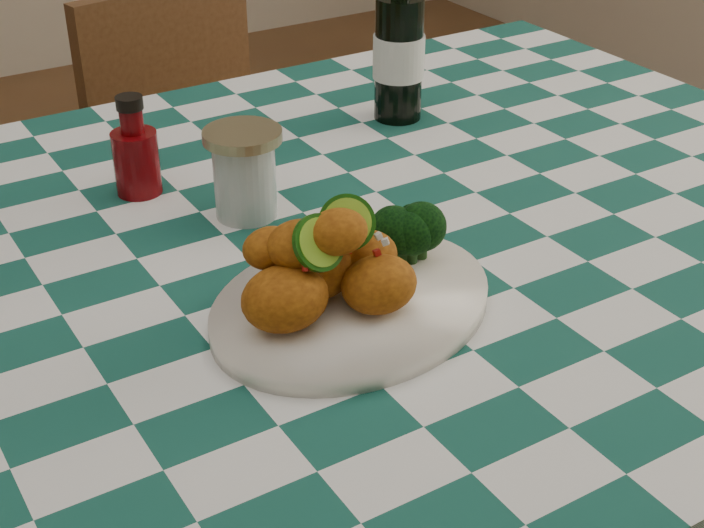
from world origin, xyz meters
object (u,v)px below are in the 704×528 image
wooden_chair_right (228,212)px  plate (352,304)px  mason_jar (245,174)px  beer_bottle (399,35)px  fried_chicken_pile (333,258)px  dining_table (266,524)px  ketchup_bottle (135,145)px

wooden_chair_right → plate: bearing=-118.0°
mason_jar → beer_bottle: (0.32, 0.16, 0.07)m
plate → fried_chicken_pile: fried_chicken_pile is taller
dining_table → plate: bearing=-74.5°
plate → ketchup_bottle: (-0.08, 0.36, 0.05)m
ketchup_bottle → mason_jar: bearing=-55.3°
fried_chicken_pile → mason_jar: fried_chicken_pile is taller
ketchup_bottle → wooden_chair_right: ketchup_bottle is taller
dining_table → plate: (0.04, -0.15, 0.40)m
mason_jar → wooden_chair_right: size_ratio=0.13×
dining_table → wooden_chair_right: (0.31, 0.77, 0.02)m
plate → beer_bottle: beer_bottle is taller
ketchup_bottle → beer_bottle: (0.40, 0.03, 0.06)m
plate → mason_jar: size_ratio=2.88×
dining_table → beer_bottle: (0.36, 0.25, 0.51)m
beer_bottle → wooden_chair_right: (-0.05, 0.52, -0.49)m
fried_chicken_pile → beer_bottle: 0.53m
ketchup_bottle → mason_jar: ketchup_bottle is taller
plate → beer_bottle: size_ratio=1.26×
ketchup_bottle → dining_table: bearing=-79.5°
plate → ketchup_bottle: ketchup_bottle is taller
dining_table → beer_bottle: 0.68m
beer_bottle → plate: bearing=-129.0°
fried_chicken_pile → ketchup_bottle: ketchup_bottle is taller
plate → wooden_chair_right: 1.03m
mason_jar → beer_bottle: 0.36m
fried_chicken_pile → wooden_chair_right: size_ratio=0.19×
beer_bottle → fried_chicken_pile: bearing=-130.8°
plate → fried_chicken_pile: 0.06m
fried_chicken_pile → plate: bearing=0.0°
dining_table → wooden_chair_right: size_ratio=2.00×
dining_table → plate: size_ratio=5.46×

